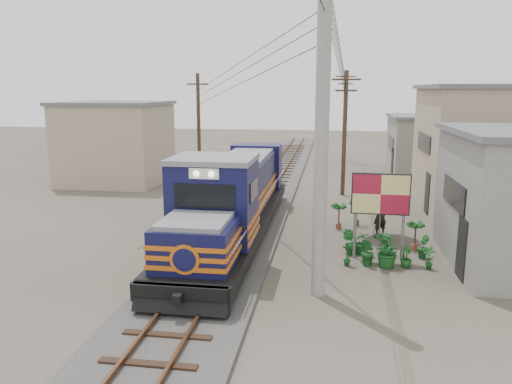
% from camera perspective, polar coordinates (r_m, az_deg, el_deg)
% --- Properties ---
extents(ground, '(120.00, 120.00, 0.00)m').
position_cam_1_polar(ground, '(16.13, -5.64, -10.14)').
color(ground, '#473F35').
rests_on(ground, ground).
extents(ballast, '(3.60, 70.00, 0.16)m').
position_cam_1_polar(ballast, '(25.48, -0.16, -1.71)').
color(ballast, '#595651').
rests_on(ballast, ground).
extents(track, '(1.15, 70.00, 0.12)m').
position_cam_1_polar(track, '(25.44, -0.16, -1.31)').
color(track, '#51331E').
rests_on(track, ground).
extents(locomotive, '(2.73, 14.86, 3.68)m').
position_cam_1_polar(locomotive, '(19.89, -2.54, -0.96)').
color(locomotive, black).
rests_on(locomotive, ground).
extents(utility_pole_main, '(0.40, 0.40, 10.00)m').
position_cam_1_polar(utility_pole_main, '(14.04, 7.55, 7.58)').
color(utility_pole_main, '#9E9B93').
rests_on(utility_pole_main, ground).
extents(wooden_pole_mid, '(1.60, 0.24, 7.00)m').
position_cam_1_polar(wooden_pole_mid, '(28.60, 10.09, 6.89)').
color(wooden_pole_mid, '#4C3826').
rests_on(wooden_pole_mid, ground).
extents(wooden_pole_far, '(1.60, 0.24, 7.50)m').
position_cam_1_polar(wooden_pole_far, '(42.56, 10.07, 8.75)').
color(wooden_pole_far, '#4C3826').
rests_on(wooden_pole_far, ground).
extents(wooden_pole_left, '(1.60, 0.24, 7.00)m').
position_cam_1_polar(wooden_pole_left, '(33.74, -6.57, 7.70)').
color(wooden_pole_left, '#4C3826').
rests_on(wooden_pole_left, ground).
extents(power_lines, '(9.65, 19.00, 3.30)m').
position_cam_1_polar(power_lines, '(23.38, -1.11, 15.57)').
color(power_lines, black).
rests_on(power_lines, ground).
extents(shophouse_mid, '(8.40, 7.35, 6.20)m').
position_cam_1_polar(shophouse_mid, '(28.05, 26.75, 4.57)').
color(shophouse_mid, tan).
rests_on(shophouse_mid, ground).
extents(shophouse_back, '(6.30, 6.30, 4.20)m').
position_cam_1_polar(shophouse_back, '(37.41, 19.75, 5.06)').
color(shophouse_back, gray).
rests_on(shophouse_back, ground).
extents(shophouse_left, '(6.30, 6.30, 5.20)m').
position_cam_1_polar(shophouse_left, '(33.63, -15.72, 5.50)').
color(shophouse_left, tan).
rests_on(shophouse_left, ground).
extents(billboard, '(2.02, 0.18, 3.12)m').
position_cam_1_polar(billboard, '(17.95, 14.05, -0.52)').
color(billboard, '#99999E').
rests_on(billboard, ground).
extents(market_umbrella, '(2.97, 2.97, 2.56)m').
position_cam_1_polar(market_umbrella, '(20.71, 14.19, 0.95)').
color(market_umbrella, black).
rests_on(market_umbrella, ground).
extents(vendor, '(0.75, 0.67, 1.72)m').
position_cam_1_polar(vendor, '(21.21, 13.99, -2.64)').
color(vendor, black).
rests_on(vendor, ground).
extents(plant_nursery, '(3.19, 2.44, 1.12)m').
position_cam_1_polar(plant_nursery, '(18.13, 14.07, -6.34)').
color(plant_nursery, '#17511D').
rests_on(plant_nursery, ground).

